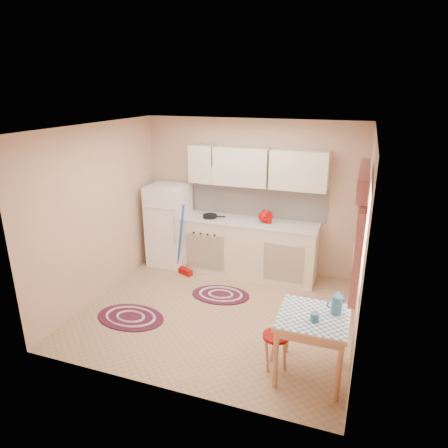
{
  "coord_description": "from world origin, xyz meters",
  "views": [
    {
      "loc": [
        1.7,
        -4.56,
        2.95
      ],
      "look_at": [
        0.01,
        0.25,
        1.2
      ],
      "focal_mm": 32.0,
      "sensor_mm": 36.0,
      "label": 1
    }
  ],
  "objects": [
    {
      "name": "frying_pan",
      "position": [
        -0.59,
        1.25,
        0.94
      ],
      "size": [
        0.27,
        0.27,
        0.05
      ],
      "primitive_type": "cylinder",
      "rotation": [
        0.0,
        0.0,
        0.17
      ],
      "color": "black",
      "rests_on": "countertop"
    },
    {
      "name": "fridge",
      "position": [
        -1.34,
        1.25,
        0.7
      ],
      "size": [
        0.65,
        0.6,
        1.4
      ],
      "primitive_type": "cube",
      "color": "white",
      "rests_on": "ground"
    },
    {
      "name": "red_canister",
      "position": [
        0.39,
        1.3,
        1.0
      ],
      "size": [
        0.1,
        0.1,
        0.16
      ],
      "primitive_type": "cylinder",
      "rotation": [
        0.0,
        0.0,
        -0.01
      ],
      "color": "#970705",
      "rests_on": "countertop"
    },
    {
      "name": "countertop",
      "position": [
        0.04,
        1.3,
        0.9
      ],
      "size": [
        2.27,
        0.62,
        0.04
      ],
      "primitive_type": "cube",
      "color": "beige",
      "rests_on": "base_cabinets"
    },
    {
      "name": "table",
      "position": [
        1.39,
        -0.88,
        0.36
      ],
      "size": [
        0.72,
        0.72,
        0.72
      ],
      "primitive_type": "cube",
      "color": "tan",
      "rests_on": "ground"
    },
    {
      "name": "rug_left",
      "position": [
        -1.05,
        -0.56,
        0.01
      ],
      "size": [
        0.97,
        0.65,
        0.02
      ],
      "primitive_type": null,
      "rotation": [
        0.0,
        0.0,
        -0.02
      ],
      "color": "maroon",
      "rests_on": "ground"
    },
    {
      "name": "room_shell",
      "position": [
        0.16,
        0.24,
        1.6
      ],
      "size": [
        3.64,
        3.6,
        2.52
      ],
      "color": "tan",
      "rests_on": "ground"
    },
    {
      "name": "coffee_pot",
      "position": [
        1.6,
        -0.76,
        0.86
      ],
      "size": [
        0.17,
        0.16,
        0.28
      ],
      "primitive_type": null,
      "rotation": [
        0.0,
        0.0,
        0.31
      ],
      "color": "#2B5F85",
      "rests_on": "table"
    },
    {
      "name": "mug",
      "position": [
        1.41,
        -0.98,
        0.77
      ],
      "size": [
        0.09,
        0.09,
        0.1
      ],
      "primitive_type": "cylinder",
      "rotation": [
        0.0,
        0.0,
        -0.0
      ],
      "color": "#2B5F85",
      "rests_on": "table"
    },
    {
      "name": "base_cabinets",
      "position": [
        0.04,
        1.3,
        0.44
      ],
      "size": [
        2.25,
        0.6,
        0.88
      ],
      "primitive_type": "cube",
      "color": "silver",
      "rests_on": "ground"
    },
    {
      "name": "red_kettle",
      "position": [
        0.31,
        1.3,
        1.02
      ],
      "size": [
        0.21,
        0.19,
        0.2
      ],
      "primitive_type": null,
      "rotation": [
        0.0,
        0.0,
        -0.08
      ],
      "color": "#970705",
      "rests_on": "countertop"
    },
    {
      "name": "broom",
      "position": [
        -0.9,
        0.9,
        0.6
      ],
      "size": [
        0.3,
        0.22,
        1.2
      ],
      "primitive_type": null,
      "rotation": [
        0.0,
        0.0,
        -0.4
      ],
      "color": "#1C5BB4",
      "rests_on": "ground"
    },
    {
      "name": "rug_center",
      "position": [
        -0.11,
        0.43,
        0.01
      ],
      "size": [
        0.93,
        0.67,
        0.02
      ],
      "primitive_type": null,
      "rotation": [
        0.0,
        0.0,
        0.11
      ],
      "color": "maroon",
      "rests_on": "ground"
    },
    {
      "name": "stool",
      "position": [
        1.01,
        -0.89,
        0.21
      ],
      "size": [
        0.37,
        0.37,
        0.42
      ],
      "primitive_type": "cylinder",
      "rotation": [
        0.0,
        0.0,
        0.34
      ],
      "color": "#970705",
      "rests_on": "ground"
    }
  ]
}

